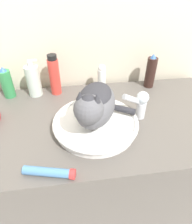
% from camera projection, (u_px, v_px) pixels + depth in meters
% --- Properties ---
extents(wall_back, '(8.00, 0.05, 2.40)m').
position_uv_depth(wall_back, '(89.00, 21.00, 1.00)').
color(wall_back, beige).
rests_on(wall_back, ground_plane).
extents(vanity_counter, '(1.25, 0.63, 0.87)m').
position_uv_depth(vanity_counter, '(99.00, 175.00, 1.18)').
color(vanity_counter, '#56514C').
rests_on(vanity_counter, ground_plane).
extents(sink_basin, '(0.36, 0.36, 0.04)m').
position_uv_depth(sink_basin, '(96.00, 123.00, 0.85)').
color(sink_basin, white).
rests_on(sink_basin, vanity_counter).
extents(cat, '(0.30, 0.29, 0.19)m').
position_uv_depth(cat, '(95.00, 104.00, 0.77)').
color(cat, '#56565B').
rests_on(cat, sink_basin).
extents(faucet, '(0.13, 0.06, 0.14)m').
position_uv_depth(faucet, '(140.00, 103.00, 0.87)').
color(faucet, silver).
rests_on(faucet, vanity_counter).
extents(shampoo_bottle_tall, '(0.06, 0.06, 0.21)m').
position_uv_depth(shampoo_bottle_tall, '(54.00, 75.00, 1.03)').
color(shampoo_bottle_tall, '#DB3D33').
rests_on(shampoo_bottle_tall, vanity_counter).
extents(deodorant_stick, '(0.05, 0.05, 0.15)m').
position_uv_depth(deodorant_stick, '(102.00, 77.00, 1.07)').
color(deodorant_stick, silver).
rests_on(deodorant_stick, vanity_counter).
extents(soap_pump_bottle, '(0.07, 0.07, 0.20)m').
position_uv_depth(soap_pump_bottle, '(34.00, 81.00, 1.03)').
color(soap_pump_bottle, silver).
rests_on(soap_pump_bottle, vanity_counter).
extents(spray_bottle_trigger, '(0.06, 0.06, 0.17)m').
position_uv_depth(spray_bottle_trigger, '(7.00, 83.00, 1.02)').
color(spray_bottle_trigger, '#338C4C').
rests_on(spray_bottle_trigger, vanity_counter).
extents(hairspray_can_black, '(0.05, 0.05, 0.19)m').
position_uv_depth(hairspray_can_black, '(151.00, 72.00, 1.09)').
color(hairspray_can_black, '#331E19').
rests_on(hairspray_can_black, vanity_counter).
extents(cream_tube, '(0.18, 0.07, 0.04)m').
position_uv_depth(cream_tube, '(50.00, 172.00, 0.67)').
color(cream_tube, '#4C7FB2').
rests_on(cream_tube, vanity_counter).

